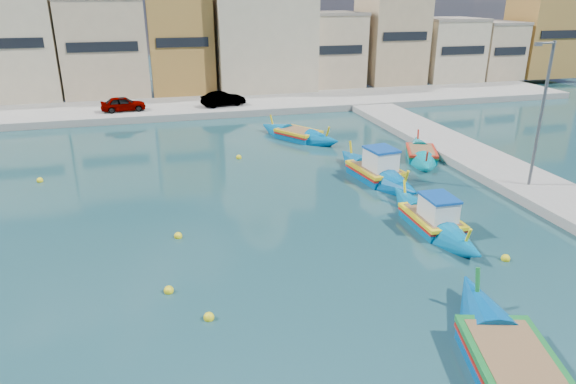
{
  "coord_description": "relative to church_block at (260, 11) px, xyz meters",
  "views": [
    {
      "loc": [
        -1.81,
        -15.8,
        10.14
      ],
      "look_at": [
        4.0,
        6.0,
        1.4
      ],
      "focal_mm": 32.0,
      "sensor_mm": 36.0,
      "label": 1
    }
  ],
  "objects": [
    {
      "name": "quay_street_lamp",
      "position": [
        7.44,
        -34.0,
        -4.07
      ],
      "size": [
        1.18,
        0.16,
        8.0
      ],
      "color": "#595B60",
      "rests_on": "ground"
    },
    {
      "name": "ground",
      "position": [
        -10.0,
        -40.0,
        -8.41
      ],
      "size": [
        160.0,
        160.0,
        0.0
      ],
      "primitive_type": "plane",
      "color": "#123735",
      "rests_on": "ground"
    },
    {
      "name": "parked_cars",
      "position": [
        -17.47,
        -9.5,
        -7.19
      ],
      "size": [
        30.3,
        2.2,
        1.29
      ],
      "color": "#4C1919",
      "rests_on": "north_quay"
    },
    {
      "name": "church_block",
      "position": [
        0.0,
        0.0,
        0.0
      ],
      "size": [
        10.0,
        10.0,
        19.1
      ],
      "color": "#C3B391",
      "rests_on": "ground"
    },
    {
      "name": "north_quay",
      "position": [
        -10.0,
        -8.0,
        -8.11
      ],
      "size": [
        80.0,
        8.0,
        0.6
      ],
      "primitive_type": "cube",
      "color": "gray",
      "rests_on": "ground"
    },
    {
      "name": "luzzu_turquoise_cabin",
      "position": [
        0.22,
        -36.59,
        -8.09
      ],
      "size": [
        1.93,
        8.19,
        2.62
      ],
      "color": "#0069A1",
      "rests_on": "ground"
    },
    {
      "name": "luzzu_blue_cabin",
      "position": [
        0.45,
        -29.74,
        -8.04
      ],
      "size": [
        3.12,
        8.72,
        3.02
      ],
      "color": "#005A9F",
      "rests_on": "ground"
    },
    {
      "name": "luzzu_blue_south",
      "position": [
        -2.72,
        -46.24,
        -8.12
      ],
      "size": [
        4.74,
        9.81,
        2.76
      ],
      "color": "#0056A7",
      "rests_on": "ground"
    },
    {
      "name": "north_townhouses",
      "position": [
        -3.32,
        -0.64,
        -3.41
      ],
      "size": [
        83.2,
        7.87,
        10.19
      ],
      "color": "tan",
      "rests_on": "ground"
    },
    {
      "name": "luzzu_green",
      "position": [
        -1.51,
        -20.12,
        -8.14
      ],
      "size": [
        5.85,
        7.63,
        2.45
      ],
      "color": "#005F9E",
      "rests_on": "ground"
    },
    {
      "name": "mooring_buoys",
      "position": [
        -10.17,
        -35.71,
        -8.33
      ],
      "size": [
        20.36,
        22.28,
        0.36
      ],
      "color": "yellow",
      "rests_on": "ground"
    },
    {
      "name": "luzzu_cyan_mid",
      "position": [
        5.0,
        -26.81,
        -8.18
      ],
      "size": [
        4.52,
        7.58,
        2.21
      ],
      "color": "#008C9E",
      "rests_on": "ground"
    }
  ]
}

